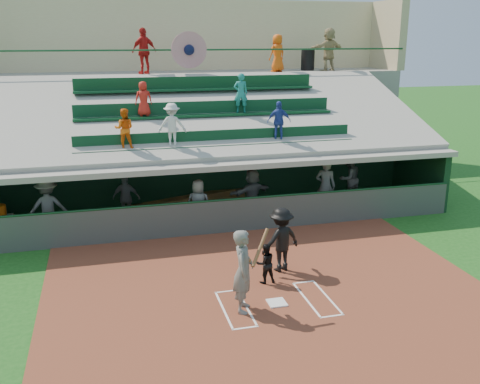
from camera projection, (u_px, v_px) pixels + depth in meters
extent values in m
plane|color=#184D15|center=(277.00, 304.00, 12.75)|extent=(100.00, 100.00, 0.00)
cube|color=brown|center=(270.00, 294.00, 13.22)|extent=(11.00, 9.00, 0.02)
cube|color=white|center=(277.00, 303.00, 12.74)|extent=(0.43, 0.43, 0.03)
cube|color=silver|center=(247.00, 307.00, 12.57)|extent=(0.05, 1.80, 0.01)
cube|color=white|center=(306.00, 299.00, 12.93)|extent=(0.05, 1.80, 0.01)
cube|color=white|center=(224.00, 310.00, 12.43)|extent=(0.05, 1.80, 0.01)
cube|color=white|center=(327.00, 297.00, 13.06)|extent=(0.05, 1.80, 0.01)
cube|color=white|center=(226.00, 291.00, 13.34)|extent=(0.60, 0.05, 0.01)
cube|color=white|center=(303.00, 282.00, 13.83)|extent=(0.60, 0.05, 0.01)
cube|color=white|center=(245.00, 328.00, 11.66)|extent=(0.60, 0.05, 0.01)
cube|color=white|center=(332.00, 316.00, 12.16)|extent=(0.60, 0.05, 0.01)
cube|color=gray|center=(217.00, 215.00, 19.02)|extent=(16.00, 3.50, 0.04)
cube|color=gray|center=(186.00, 123.00, 24.65)|extent=(20.00, 3.00, 4.60)
cube|color=#454945|center=(228.00, 217.00, 17.24)|extent=(16.00, 0.06, 1.10)
cylinder|color=#133C1E|center=(228.00, 200.00, 17.09)|extent=(16.00, 0.08, 0.08)
cube|color=black|center=(207.00, 174.00, 20.34)|extent=(16.00, 0.25, 2.20)
cube|color=black|center=(419.00, 172.00, 20.65)|extent=(0.25, 3.50, 2.20)
cube|color=gray|center=(216.00, 155.00, 18.41)|extent=(16.40, 3.90, 0.18)
cube|color=gray|center=(199.00, 163.00, 21.95)|extent=(16.40, 3.50, 2.30)
cube|color=gray|center=(191.00, 128.00, 23.16)|extent=(16.40, 0.30, 4.60)
cube|color=gray|center=(205.00, 112.00, 19.78)|extent=(16.40, 6.51, 2.37)
cube|color=#0C351F|center=(220.00, 146.00, 17.77)|extent=(9.40, 0.42, 0.08)
cube|color=#0B341D|center=(218.00, 137.00, 17.88)|extent=(9.40, 0.06, 0.45)
cube|color=#0D3A1D|center=(208.00, 115.00, 19.33)|extent=(9.40, 0.42, 0.08)
cube|color=#0C361E|center=(207.00, 107.00, 19.44)|extent=(9.40, 0.06, 0.45)
cube|color=#0C371D|center=(198.00, 89.00, 20.88)|extent=(9.40, 0.42, 0.08)
cube|color=#0D391B|center=(197.00, 82.00, 20.99)|extent=(9.40, 0.06, 0.45)
imported|color=#E05B0D|center=(124.00, 129.00, 16.93)|extent=(0.69, 0.58, 1.28)
imported|color=silver|center=(172.00, 125.00, 17.28)|extent=(0.99, 0.69, 1.40)
imported|color=#243B93|center=(279.00, 121.00, 18.17)|extent=(0.85, 0.50, 1.36)
imported|color=red|center=(144.00, 99.00, 18.69)|extent=(0.60, 0.40, 1.21)
imported|color=#1B7C74|center=(241.00, 93.00, 19.51)|extent=(0.55, 0.40, 1.42)
cylinder|color=#164422|center=(189.00, 50.00, 22.33)|extent=(20.00, 0.07, 0.07)
cylinder|color=#AD1829|center=(189.00, 50.00, 22.31)|extent=(1.50, 0.06, 1.50)
sphere|color=#0D1235|center=(189.00, 50.00, 22.29)|extent=(0.44, 0.44, 0.44)
cube|color=#C8B885|center=(178.00, 35.00, 24.95)|extent=(20.00, 0.40, 3.20)
cube|color=tan|center=(387.00, 35.00, 25.97)|extent=(0.40, 3.00, 3.20)
imported|color=#565954|center=(243.00, 271.00, 12.18)|extent=(0.68, 0.83, 1.97)
cylinder|color=brown|center=(260.00, 247.00, 11.96)|extent=(0.56, 0.54, 0.75)
sphere|color=#936235|center=(249.00, 260.00, 12.14)|extent=(0.10, 0.10, 0.10)
imported|color=black|center=(265.00, 263.00, 13.69)|extent=(0.54, 0.44, 1.06)
imported|color=black|center=(281.00, 239.00, 14.33)|extent=(1.29, 0.96, 1.77)
cube|color=olive|center=(203.00, 199.00, 20.05)|extent=(13.84, 5.13, 0.43)
cube|color=silver|center=(3.00, 228.00, 16.73)|extent=(0.89, 0.75, 0.68)
cylinder|color=#D5550C|center=(0.00, 211.00, 16.59)|extent=(0.39, 0.39, 0.39)
imported|color=#595B56|center=(48.00, 207.00, 16.81)|extent=(1.27, 0.81, 1.88)
imported|color=#545752|center=(126.00, 198.00, 18.22)|extent=(1.02, 0.67, 1.61)
imported|color=#60625D|center=(198.00, 204.00, 17.49)|extent=(0.93, 0.76, 1.64)
imported|color=#565853|center=(252.00, 194.00, 18.47)|extent=(1.70, 1.04, 1.75)
imported|color=#5B5E59|center=(325.00, 186.00, 19.04)|extent=(0.84, 0.75, 1.94)
imported|color=#565954|center=(349.00, 179.00, 20.22)|extent=(1.05, 0.91, 1.84)
cylinder|color=black|center=(308.00, 60.00, 25.05)|extent=(0.63, 0.63, 0.94)
imported|color=red|center=(144.00, 51.00, 22.43)|extent=(1.21, 0.88, 1.90)
imported|color=#DD520D|center=(277.00, 53.00, 23.85)|extent=(0.94, 0.79, 1.64)
imported|color=tan|center=(329.00, 49.00, 24.66)|extent=(1.88, 1.09, 1.93)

